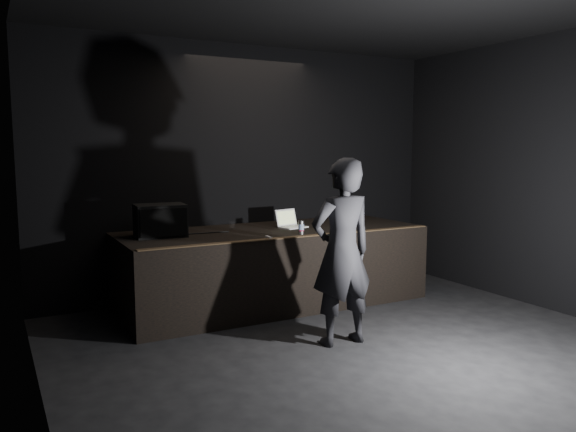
% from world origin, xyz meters
% --- Properties ---
extents(ground, '(7.00, 7.00, 0.00)m').
position_xyz_m(ground, '(0.00, 0.00, 0.00)').
color(ground, black).
rests_on(ground, ground).
extents(room_walls, '(6.10, 7.10, 3.52)m').
position_xyz_m(room_walls, '(0.00, 0.00, 2.02)').
color(room_walls, black).
rests_on(room_walls, ground).
extents(stage_riser, '(4.00, 1.50, 1.00)m').
position_xyz_m(stage_riser, '(0.00, 2.73, 0.50)').
color(stage_riser, black).
rests_on(stage_riser, ground).
extents(riser_lip, '(3.92, 0.10, 0.01)m').
position_xyz_m(riser_lip, '(0.00, 2.02, 1.01)').
color(riser_lip, brown).
rests_on(riser_lip, stage_riser).
extents(stage_monitor, '(0.62, 0.48, 0.39)m').
position_xyz_m(stage_monitor, '(-1.47, 2.84, 1.20)').
color(stage_monitor, black).
rests_on(stage_monitor, stage_riser).
extents(cable, '(0.86, 0.11, 0.02)m').
position_xyz_m(cable, '(-1.04, 2.82, 1.01)').
color(cable, black).
rests_on(cable, stage_riser).
extents(laptop, '(0.40, 0.38, 0.24)m').
position_xyz_m(laptop, '(0.29, 2.79, 1.06)').
color(laptop, white).
rests_on(laptop, stage_riser).
extents(beer_can, '(0.07, 0.07, 0.17)m').
position_xyz_m(beer_can, '(0.13, 2.19, 1.08)').
color(beer_can, silver).
rests_on(beer_can, stage_riser).
extents(plastic_cup, '(0.08, 0.08, 0.10)m').
position_xyz_m(plastic_cup, '(-0.45, 3.05, 1.05)').
color(plastic_cup, white).
rests_on(plastic_cup, stage_riser).
extents(wii_remote, '(0.04, 0.14, 0.03)m').
position_xyz_m(wii_remote, '(-0.38, 2.08, 1.01)').
color(wii_remote, white).
rests_on(wii_remote, stage_riser).
extents(person, '(0.73, 0.49, 1.97)m').
position_xyz_m(person, '(-0.06, 1.00, 0.99)').
color(person, black).
rests_on(person, ground).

